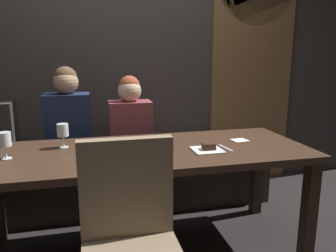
% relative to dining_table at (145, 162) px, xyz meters
% --- Properties ---
extents(ground, '(9.00, 9.00, 0.00)m').
position_rel_dining_table_xyz_m(ground, '(0.00, 0.00, -0.65)').
color(ground, black).
extents(back_wall_tiled, '(6.00, 0.12, 3.00)m').
position_rel_dining_table_xyz_m(back_wall_tiled, '(0.00, 1.22, 0.85)').
color(back_wall_tiled, '#383330').
rests_on(back_wall_tiled, ground).
extents(arched_door, '(0.90, 0.05, 2.55)m').
position_rel_dining_table_xyz_m(arched_door, '(1.35, 1.15, 0.71)').
color(arched_door, brown).
rests_on(arched_door, ground).
extents(dining_table, '(2.20, 0.84, 0.74)m').
position_rel_dining_table_xyz_m(dining_table, '(0.00, 0.00, 0.00)').
color(dining_table, '#342217').
rests_on(dining_table, ground).
extents(banquette_bench, '(2.50, 0.44, 0.45)m').
position_rel_dining_table_xyz_m(banquette_bench, '(0.00, 0.70, -0.42)').
color(banquette_bench, '#312A23').
rests_on(banquette_bench, ground).
extents(chair_near_side, '(0.44, 0.44, 0.98)m').
position_rel_dining_table_xyz_m(chair_near_side, '(-0.19, -0.72, -0.09)').
color(chair_near_side, '#3D281C').
rests_on(chair_near_side, ground).
extents(diner_redhead, '(0.36, 0.24, 0.82)m').
position_rel_dining_table_xyz_m(diner_redhead, '(-0.52, 0.69, 0.18)').
color(diner_redhead, '#192342').
rests_on(diner_redhead, banquette_bench).
extents(diner_bearded, '(0.36, 0.24, 0.73)m').
position_rel_dining_table_xyz_m(diner_bearded, '(-0.01, 0.72, 0.14)').
color(diner_bearded, brown).
rests_on(diner_bearded, banquette_bench).
extents(wine_glass_end_right, '(0.08, 0.08, 0.16)m').
position_rel_dining_table_xyz_m(wine_glass_end_right, '(-0.85, -0.00, 0.20)').
color(wine_glass_end_right, silver).
rests_on(wine_glass_end_right, dining_table).
extents(wine_glass_center_back, '(0.08, 0.08, 0.16)m').
position_rel_dining_table_xyz_m(wine_glass_center_back, '(-0.53, 0.18, 0.20)').
color(wine_glass_center_back, silver).
rests_on(wine_glass_center_back, dining_table).
extents(dessert_plate, '(0.19, 0.19, 0.05)m').
position_rel_dining_table_xyz_m(dessert_plate, '(0.40, -0.12, 0.10)').
color(dessert_plate, white).
rests_on(dessert_plate, dining_table).
extents(fork_on_table, '(0.04, 0.17, 0.01)m').
position_rel_dining_table_xyz_m(fork_on_table, '(0.53, -0.10, 0.09)').
color(fork_on_table, silver).
rests_on(fork_on_table, dining_table).
extents(folded_napkin, '(0.12, 0.11, 0.01)m').
position_rel_dining_table_xyz_m(folded_napkin, '(0.71, 0.05, 0.09)').
color(folded_napkin, silver).
rests_on(folded_napkin, dining_table).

